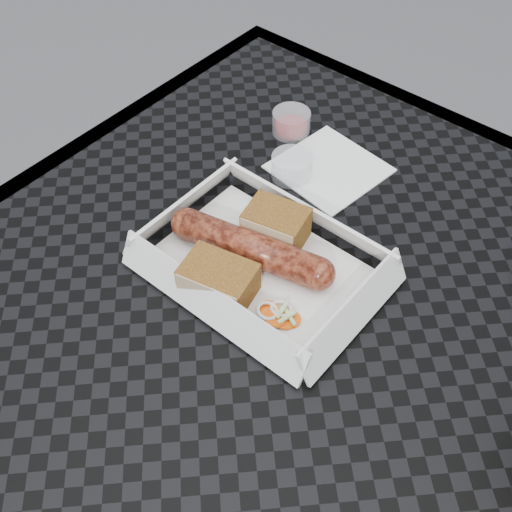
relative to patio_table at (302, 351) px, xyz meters
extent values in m
cube|color=black|center=(0.00, 0.00, 0.07)|extent=(0.80, 0.80, 0.01)
cube|color=black|center=(0.00, 0.39, 0.06)|extent=(0.80, 0.03, 0.03)
cube|color=black|center=(-0.39, 0.00, 0.06)|extent=(0.03, 0.80, 0.03)
cylinder|color=black|center=(-0.35, 0.35, -0.30)|extent=(0.03, 0.03, 0.73)
cube|color=white|center=(-0.07, 0.01, 0.08)|extent=(0.22, 0.15, 0.00)
cylinder|color=brown|center=(-0.09, 0.02, 0.10)|extent=(0.16, 0.07, 0.04)
sphere|color=brown|center=(-0.01, 0.03, 0.10)|extent=(0.04, 0.04, 0.04)
sphere|color=brown|center=(-0.16, 0.00, 0.10)|extent=(0.04, 0.04, 0.04)
cube|color=brown|center=(-0.09, 0.06, 0.10)|extent=(0.07, 0.06, 0.04)
cube|color=brown|center=(-0.08, -0.04, 0.10)|extent=(0.08, 0.06, 0.04)
cylinder|color=#ED560A|center=(-0.02, -0.02, 0.08)|extent=(0.02, 0.02, 0.00)
torus|color=white|center=(-0.01, -0.03, 0.08)|extent=(0.02, 0.02, 0.00)
cube|color=#B2D17F|center=(-0.01, -0.02, 0.08)|extent=(0.02, 0.02, 0.00)
cube|color=white|center=(-0.11, 0.19, 0.08)|extent=(0.13, 0.13, 0.00)
cylinder|color=maroon|center=(-0.19, 0.22, 0.09)|extent=(0.05, 0.05, 0.03)
cylinder|color=silver|center=(-0.14, 0.15, 0.09)|extent=(0.05, 0.05, 0.03)
camera|label=1|loc=(0.21, -0.33, 0.61)|focal=45.00mm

